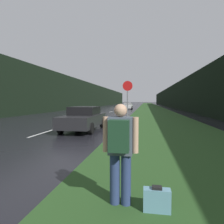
{
  "coord_description": "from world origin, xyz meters",
  "views": [
    {
      "loc": [
        5.35,
        -1.38,
        1.69
      ],
      "look_at": [
        2.8,
        13.76,
        0.84
      ],
      "focal_mm": 32.0,
      "sensor_mm": 36.0,
      "label": 1
    }
  ],
  "objects": [
    {
      "name": "treeline_far_side",
      "position": [
        -9.64,
        50.0,
        3.15
      ],
      "size": [
        2.0,
        140.0,
        6.31
      ],
      "primitive_type": "cube",
      "color": "black",
      "rests_on": "ground_plane"
    },
    {
      "name": "lane_stripe_d",
      "position": [
        0.0,
        22.45,
        0.0
      ],
      "size": [
        0.12,
        3.0,
        0.01
      ],
      "primitive_type": "cube",
      "color": "silver",
      "rests_on": "ground_plane"
    },
    {
      "name": "lane_stripe_b",
      "position": [
        0.0,
        8.45,
        0.0
      ],
      "size": [
        0.12,
        3.0,
        0.01
      ],
      "primitive_type": "cube",
      "color": "silver",
      "rests_on": "ground_plane"
    },
    {
      "name": "car_passing_near",
      "position": [
        1.82,
        9.68,
        0.68
      ],
      "size": [
        1.83,
        4.3,
        1.36
      ],
      "rotation": [
        0.0,
        0.0,
        3.14
      ],
      "color": "black",
      "rests_on": "ground_plane"
    },
    {
      "name": "suitcase",
      "position": [
        5.53,
        1.63,
        0.19
      ],
      "size": [
        0.41,
        0.16,
        0.41
      ],
      "rotation": [
        0.0,
        0.0,
        -0.0
      ],
      "color": "#6093A8",
      "rests_on": "ground_plane"
    },
    {
      "name": "treeline_near_side",
      "position": [
        12.64,
        50.0,
        2.73
      ],
      "size": [
        2.0,
        140.0,
        5.47
      ],
      "primitive_type": "cube",
      "color": "black",
      "rests_on": "ground_plane"
    },
    {
      "name": "lane_stripe_e",
      "position": [
        0.0,
        29.45,
        0.0
      ],
      "size": [
        0.12,
        3.0,
        0.01
      ],
      "primitive_type": "cube",
      "color": "silver",
      "rests_on": "ground_plane"
    },
    {
      "name": "car_passing_far",
      "position": [
        1.82,
        38.56,
        0.69
      ],
      "size": [
        1.82,
        4.4,
        1.33
      ],
      "rotation": [
        0.0,
        0.0,
        3.14
      ],
      "color": "#BCBCBC",
      "rests_on": "ground_plane"
    },
    {
      "name": "hitchhiker_with_backpack",
      "position": [
        4.95,
        1.72,
        0.95
      ],
      "size": [
        0.57,
        0.4,
        1.65
      ],
      "rotation": [
        0.0,
        0.0,
        -0.0
      ],
      "color": "navy",
      "rests_on": "ground_plane"
    },
    {
      "name": "lane_stripe_f",
      "position": [
        0.0,
        36.45,
        0.0
      ],
      "size": [
        0.12,
        3.0,
        0.01
      ],
      "primitive_type": "cube",
      "color": "silver",
      "rests_on": "ground_plane"
    },
    {
      "name": "grass_verge",
      "position": [
        6.64,
        40.0,
        0.01
      ],
      "size": [
        6.0,
        240.0,
        0.02
      ],
      "primitive_type": "cube",
      "color": "#26471E",
      "rests_on": "ground_plane"
    },
    {
      "name": "lane_stripe_c",
      "position": [
        0.0,
        15.45,
        0.0
      ],
      "size": [
        0.12,
        3.0,
        0.01
      ],
      "primitive_type": "cube",
      "color": "silver",
      "rests_on": "ground_plane"
    },
    {
      "name": "stop_sign",
      "position": [
        4.24,
        10.97,
        1.74
      ],
      "size": [
        0.61,
        0.07,
        2.93
      ],
      "color": "slate",
      "rests_on": "ground_plane"
    }
  ]
}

